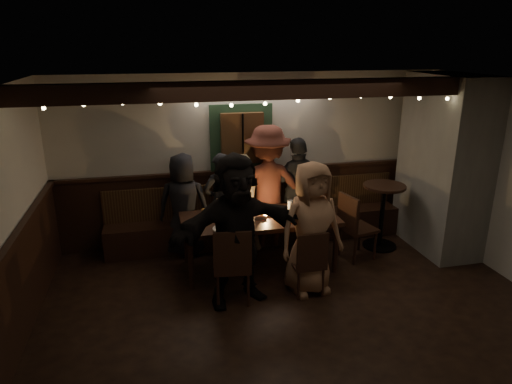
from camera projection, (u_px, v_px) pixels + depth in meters
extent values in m
cube|color=black|center=(302.00, 322.00, 5.17)|extent=(6.00, 5.00, 0.01)
cube|color=black|center=(311.00, 88.00, 4.36)|extent=(6.00, 5.00, 0.01)
cube|color=beige|center=(253.00, 158.00, 7.08)|extent=(6.00, 0.01, 2.60)
cube|color=black|center=(254.00, 204.00, 7.29)|extent=(6.00, 0.05, 1.10)
cube|color=black|center=(8.00, 313.00, 4.36)|extent=(0.05, 5.00, 1.10)
cube|color=slate|center=(443.00, 165.00, 6.72)|extent=(0.70, 1.40, 2.60)
cube|color=black|center=(257.00, 229.00, 7.16)|extent=(4.60, 0.45, 0.45)
cube|color=#331C0F|center=(255.00, 197.00, 7.18)|extent=(4.60, 0.06, 0.50)
cube|color=#1F3A26|center=(241.00, 137.00, 6.87)|extent=(0.95, 0.04, 1.00)
cube|color=#331C0F|center=(242.00, 138.00, 6.81)|extent=(0.64, 0.12, 0.76)
cube|color=black|center=(281.00, 90.00, 5.32)|extent=(6.00, 0.16, 0.22)
sphere|color=#FFE599|center=(44.00, 108.00, 4.78)|extent=(0.04, 0.04, 0.04)
sphere|color=#FFE599|center=(84.00, 105.00, 4.86)|extent=(0.04, 0.04, 0.04)
sphere|color=#FFE599|center=(122.00, 103.00, 4.94)|extent=(0.04, 0.04, 0.04)
sphere|color=#FFE599|center=(160.00, 103.00, 5.04)|extent=(0.04, 0.04, 0.04)
sphere|color=#FFE599|center=(196.00, 105.00, 5.13)|extent=(0.04, 0.04, 0.04)
sphere|color=#FFE599|center=(231.00, 105.00, 5.22)|extent=(0.04, 0.04, 0.04)
sphere|color=#FFE599|center=(265.00, 104.00, 5.30)|extent=(0.04, 0.04, 0.04)
sphere|color=#FFE599|center=(298.00, 101.00, 5.38)|extent=(0.04, 0.04, 0.04)
sphere|color=#FFE599|center=(330.00, 98.00, 5.46)|extent=(0.04, 0.04, 0.04)
sphere|color=#FFE599|center=(361.00, 96.00, 5.54)|extent=(0.04, 0.04, 0.04)
sphere|color=#FFE599|center=(391.00, 97.00, 5.63)|extent=(0.04, 0.04, 0.04)
sphere|color=#FFE599|center=(419.00, 98.00, 5.73)|extent=(0.04, 0.04, 0.04)
sphere|color=#FFE599|center=(447.00, 99.00, 5.82)|extent=(0.04, 0.04, 0.04)
sphere|color=#FFE599|center=(475.00, 97.00, 5.90)|extent=(0.04, 0.04, 0.04)
cube|color=black|center=(259.00, 219.00, 6.20)|extent=(2.11, 0.91, 0.06)
cylinder|color=black|center=(191.00, 264.00, 5.77)|extent=(0.07, 0.07, 0.69)
cylinder|color=black|center=(186.00, 240.00, 6.46)|extent=(0.07, 0.07, 0.69)
cylinder|color=black|center=(335.00, 249.00, 6.19)|extent=(0.07, 0.07, 0.69)
cylinder|color=black|center=(316.00, 228.00, 6.88)|extent=(0.07, 0.07, 0.69)
cylinder|color=#BF7226|center=(204.00, 214.00, 6.11)|extent=(0.07, 0.07, 0.14)
cylinder|color=#BF7226|center=(231.00, 219.00, 5.93)|extent=(0.07, 0.07, 0.14)
cylinder|color=silver|center=(247.00, 210.00, 6.27)|extent=(0.07, 0.07, 0.14)
cylinder|color=#BF7226|center=(278.00, 213.00, 6.15)|extent=(0.07, 0.07, 0.14)
cylinder|color=silver|center=(290.00, 205.00, 6.44)|extent=(0.07, 0.07, 0.14)
cylinder|color=#BF7226|center=(323.00, 212.00, 6.19)|extent=(0.07, 0.07, 0.14)
cylinder|color=white|center=(223.00, 229.00, 5.80)|extent=(0.26, 0.26, 0.02)
cube|color=#B2B2B7|center=(260.00, 217.00, 6.14)|extent=(0.16, 0.10, 0.05)
cylinder|color=#990C0C|center=(258.00, 213.00, 6.12)|extent=(0.04, 0.04, 0.16)
cylinder|color=gold|center=(262.00, 213.00, 6.13)|extent=(0.04, 0.04, 0.16)
cylinder|color=silver|center=(266.00, 212.00, 6.25)|extent=(0.05, 0.05, 0.08)
sphere|color=#FFB24C|center=(266.00, 208.00, 6.23)|extent=(0.03, 0.03, 0.03)
cube|color=black|center=(232.00, 266.00, 5.49)|extent=(0.49, 0.49, 0.04)
cube|color=black|center=(233.00, 253.00, 5.21)|extent=(0.45, 0.09, 0.51)
cylinder|color=black|center=(245.00, 276.00, 5.75)|extent=(0.04, 0.04, 0.43)
cylinder|color=black|center=(248.00, 290.00, 5.41)|extent=(0.04, 0.04, 0.43)
cylinder|color=black|center=(217.00, 277.00, 5.71)|extent=(0.04, 0.04, 0.43)
cylinder|color=black|center=(218.00, 292.00, 5.37)|extent=(0.04, 0.04, 0.43)
cube|color=black|center=(307.00, 263.00, 5.67)|extent=(0.40, 0.40, 0.04)
cube|color=black|center=(313.00, 252.00, 5.43)|extent=(0.39, 0.04, 0.45)
cylinder|color=black|center=(314.00, 271.00, 5.92)|extent=(0.03, 0.03, 0.38)
cylinder|color=black|center=(323.00, 283.00, 5.63)|extent=(0.03, 0.03, 0.38)
cylinder|color=black|center=(290.00, 274.00, 5.85)|extent=(0.03, 0.03, 0.38)
cylinder|color=black|center=(298.00, 286.00, 5.55)|extent=(0.03, 0.03, 0.38)
cube|color=black|center=(358.00, 229.00, 6.59)|extent=(0.53, 0.53, 0.04)
cube|color=black|center=(348.00, 213.00, 6.42)|extent=(0.14, 0.44, 0.51)
cylinder|color=black|center=(375.00, 246.00, 6.58)|extent=(0.04, 0.04, 0.43)
cylinder|color=black|center=(355.00, 251.00, 6.43)|extent=(0.04, 0.04, 0.43)
cylinder|color=black|center=(359.00, 237.00, 6.89)|extent=(0.04, 0.04, 0.43)
cylinder|color=black|center=(340.00, 241.00, 6.74)|extent=(0.04, 0.04, 0.43)
cylinder|color=black|center=(379.00, 245.00, 7.08)|extent=(0.51, 0.51, 0.03)
cylinder|color=black|center=(382.00, 217.00, 6.93)|extent=(0.07, 0.07, 0.98)
cylinder|color=black|center=(385.00, 186.00, 6.78)|extent=(0.63, 0.63, 0.04)
imported|color=black|center=(184.00, 205.00, 6.64)|extent=(0.82, 0.61, 1.53)
imported|color=black|center=(221.00, 203.00, 6.74)|extent=(0.63, 0.49, 1.51)
imported|color=beige|center=(239.00, 203.00, 6.76)|extent=(0.80, 0.67, 1.49)
imported|color=#46211A|center=(267.00, 187.00, 6.87)|extent=(1.23, 0.73, 1.88)
imported|color=#232428|center=(298.00, 191.00, 7.02)|extent=(1.04, 0.61, 1.67)
imported|color=black|center=(237.00, 230.00, 5.34)|extent=(1.79, 0.93, 1.85)
imported|color=#A57453|center=(311.00, 228.00, 5.59)|extent=(0.89, 0.65, 1.69)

